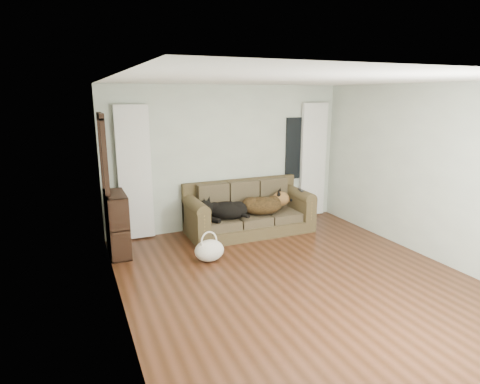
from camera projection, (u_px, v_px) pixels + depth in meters
name	position (u px, v px, depth m)	size (l,w,h in m)	color
floor	(296.00, 279.00, 5.43)	(5.00, 5.00, 0.00)	#351C0D
ceiling	(303.00, 80.00, 4.81)	(5.00, 5.00, 0.00)	white
wall_back	(228.00, 158.00, 7.35)	(4.50, 0.04, 2.60)	beige
wall_left	(117.00, 204.00, 4.26)	(0.04, 5.00, 2.60)	beige
wall_right	(429.00, 172.00, 5.98)	(0.04, 5.00, 2.60)	beige
curtain_left	(135.00, 173.00, 6.67)	(0.55, 0.08, 2.25)	white
curtain_right	(313.00, 160.00, 8.01)	(0.55, 0.08, 2.25)	white
window_pane	(297.00, 148.00, 7.86)	(0.50, 0.03, 1.20)	black
door_casing	(106.00, 187.00, 6.17)	(0.07, 0.60, 2.10)	black
sofa	(250.00, 208.00, 7.17)	(2.23, 0.96, 0.91)	brown
dog_black_lab	(225.00, 211.00, 6.88)	(0.71, 0.49, 0.30)	black
dog_shepherd	(264.00, 206.00, 7.17)	(0.77, 0.54, 0.34)	black
tv_remote	(301.00, 190.00, 7.32)	(0.05, 0.20, 0.02)	black
tote_bag	(209.00, 251.00, 5.98)	(0.45, 0.35, 0.33)	silver
bookshelf	(117.00, 223.00, 6.18)	(0.29, 0.78, 0.97)	black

